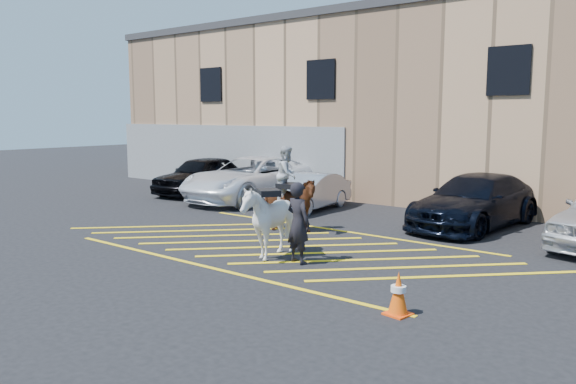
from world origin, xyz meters
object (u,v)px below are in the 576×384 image
Objects in this scene: mounted_bay at (287,197)px; car_silver_sedan at (309,192)px; traffic_cone at (398,293)px; car_blue_suv at (475,201)px; car_black_suv at (202,175)px; saddled_white at (269,221)px; car_white_pickup at (252,179)px; handler at (298,223)px.

car_silver_sedan is at bearing 116.67° from mounted_bay.
car_silver_sedan is 10.32m from traffic_cone.
car_blue_suv is at bearing 45.70° from mounted_bay.
car_silver_sedan is (5.90, -0.51, -0.16)m from car_black_suv.
saddled_white is (9.06, -6.40, 0.08)m from car_black_suv.
car_silver_sedan is at bearing 118.19° from saddled_white.
car_black_suv is 0.87× the size of car_blue_suv.
car_white_pickup is at bearing -172.00° from car_blue_suv.
car_silver_sedan is 6.68m from saddled_white.
handler is at bearing -38.24° from car_black_suv.
mounted_bay is at bearing 143.72° from traffic_cone.
traffic_cone is at bearing -36.28° from mounted_bay.
handler is 0.88× the size of saddled_white.
saddled_white reaches higher than car_white_pickup.
mounted_bay is at bearing -32.45° from car_black_suv.
mounted_bay is 3.30× the size of traffic_cone.
traffic_cone is (10.20, -7.82, -0.47)m from car_white_pickup.
mounted_bay is at bearing 120.12° from saddled_white.
car_black_suv is at bearing -20.97° from handler.
saddled_white is (3.15, -5.88, 0.23)m from car_silver_sedan.
car_black_suv is at bearing 148.91° from traffic_cone.
car_white_pickup is 2.50× the size of mounted_bay.
mounted_bay is (-2.27, 2.47, 0.07)m from handler.
mounted_bay is 2.95m from saddled_white.
car_blue_suv is at bearing 1.82° from car_white_pickup.
car_white_pickup is 12.86m from traffic_cone.
handler reaches higher than car_blue_suv.
car_silver_sedan is at bearing -7.70° from car_white_pickup.
car_blue_suv is at bearing -4.94° from car_black_suv.
car_silver_sedan is 0.72× the size of car_blue_suv.
car_blue_suv is (5.54, 0.63, 0.14)m from car_silver_sedan.
car_black_suv is at bearing 178.90° from car_white_pickup.
handler is 0.79m from saddled_white.
car_black_suv is 1.21× the size of car_silver_sedan.
saddled_white reaches higher than car_blue_suv.
saddled_white is 2.83× the size of traffic_cone.
car_silver_sedan is 5.58m from car_blue_suv.
mounted_bay is (4.68, -3.77, 0.14)m from car_white_pickup.
traffic_cone is at bearing -36.63° from car_black_suv.
traffic_cone is at bearing -50.27° from car_silver_sedan.
car_white_pickup is at bearing 141.19° from mounted_bay.
mounted_bay is 6.88m from traffic_cone.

